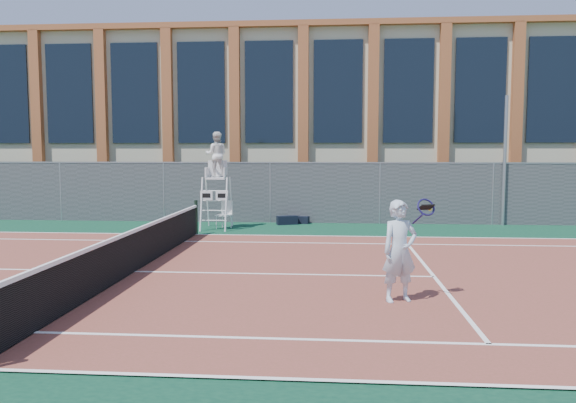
# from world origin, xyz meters

# --- Properties ---
(ground) EXTENTS (120.00, 120.00, 0.00)m
(ground) POSITION_xyz_m (0.00, 0.00, 0.00)
(ground) COLOR #233814
(apron) EXTENTS (36.00, 20.00, 0.01)m
(apron) POSITION_xyz_m (0.00, 1.00, 0.01)
(apron) COLOR #0B3324
(apron) RESTS_ON ground
(tennis_court) EXTENTS (23.77, 10.97, 0.02)m
(tennis_court) POSITION_xyz_m (0.00, 0.00, 0.02)
(tennis_court) COLOR brown
(tennis_court) RESTS_ON apron
(tennis_net) EXTENTS (0.10, 11.30, 1.10)m
(tennis_net) POSITION_xyz_m (0.00, 0.00, 0.54)
(tennis_net) COLOR black
(tennis_net) RESTS_ON ground
(fence) EXTENTS (40.00, 0.06, 2.20)m
(fence) POSITION_xyz_m (0.00, 8.80, 1.10)
(fence) COLOR #595E60
(fence) RESTS_ON ground
(hedge) EXTENTS (40.00, 1.40, 2.20)m
(hedge) POSITION_xyz_m (0.00, 10.00, 1.10)
(hedge) COLOR black
(hedge) RESTS_ON ground
(building) EXTENTS (45.00, 10.60, 8.22)m
(building) POSITION_xyz_m (0.00, 17.95, 4.15)
(building) COLOR #BEB89E
(building) RESTS_ON ground
(steel_pole) EXTENTS (0.12, 0.12, 4.58)m
(steel_pole) POSITION_xyz_m (10.34, 8.70, 2.29)
(steel_pole) COLOR #9EA0A5
(steel_pole) RESTS_ON ground
(umpire_chair) EXTENTS (0.93, 1.43, 3.32)m
(umpire_chair) POSITION_xyz_m (0.37, 7.04, 2.43)
(umpire_chair) COLOR white
(umpire_chair) RESTS_ON ground
(plastic_chair) EXTENTS (0.58, 0.58, 0.95)m
(plastic_chair) POSITION_xyz_m (0.64, 7.11, 0.57)
(plastic_chair) COLOR silver
(plastic_chair) RESTS_ON apron
(sports_bag_near) EXTENTS (0.79, 0.53, 0.31)m
(sports_bag_near) POSITION_xyz_m (2.67, 8.27, 0.17)
(sports_bag_near) COLOR black
(sports_bag_near) RESTS_ON apron
(sports_bag_far) EXTENTS (0.71, 0.41, 0.27)m
(sports_bag_far) POSITION_xyz_m (3.10, 8.60, 0.14)
(sports_bag_far) COLOR black
(sports_bag_far) RESTS_ON apron
(tennis_player) EXTENTS (1.04, 0.76, 1.78)m
(tennis_player) POSITION_xyz_m (5.44, -1.98, 0.92)
(tennis_player) COLOR silver
(tennis_player) RESTS_ON tennis_court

